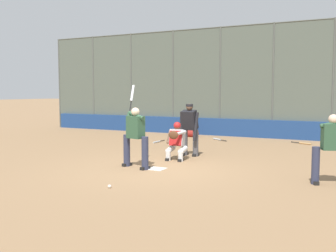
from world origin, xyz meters
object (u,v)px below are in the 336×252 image
catcher_behind_plate (176,140)px  equipment_bag_dugout_side (187,133)px  batter_on_deck (333,146)px  spare_bat_near_backstop (304,143)px  baseball_loose (110,186)px  spare_bat_third_base_side (158,142)px  spare_bat_first_base_side (218,139)px  umpire_home (190,128)px  batter_at_plate (135,135)px

catcher_behind_plate → equipment_bag_dugout_side: catcher_behind_plate is taller
batter_on_deck → spare_bat_near_backstop: size_ratio=2.63×
spare_bat_near_backstop → baseball_loose: baseball_loose is taller
spare_bat_third_base_side → equipment_bag_dugout_side: equipment_bag_dugout_side is taller
spare_bat_first_base_side → umpire_home: bearing=133.5°
spare_bat_third_base_side → batter_on_deck: bearing=57.9°
spare_bat_third_base_side → spare_bat_first_base_side: size_ratio=1.15×
catcher_behind_plate → baseball_loose: (-0.21, 3.70, -0.55)m
umpire_home → spare_bat_near_backstop: umpire_home is taller
batter_at_plate → spare_bat_first_base_side: size_ratio=2.93×
spare_bat_first_base_side → equipment_bag_dugout_side: 1.83m
catcher_behind_plate → equipment_bag_dugout_side: (2.24, -5.74, -0.43)m
batter_at_plate → umpire_home: bearing=-85.4°
spare_bat_first_base_side → baseball_loose: 8.87m
batter_at_plate → batter_on_deck: bearing=-160.1°
catcher_behind_plate → batter_on_deck: bearing=159.4°
catcher_behind_plate → spare_bat_third_base_side: size_ratio=1.30×
spare_bat_near_backstop → baseball_loose: 9.51m
umpire_home → equipment_bag_dugout_side: umpire_home is taller
batter_at_plate → spare_bat_third_base_side: batter_at_plate is taller
spare_bat_first_base_side → equipment_bag_dugout_side: (1.72, -0.60, 0.12)m
catcher_behind_plate → umpire_home: (-0.04, -0.89, 0.30)m
umpire_home → batter_on_deck: 4.82m
baseball_loose → equipment_bag_dugout_side: 9.75m
catcher_behind_plate → umpire_home: size_ratio=0.69×
equipment_bag_dugout_side → spare_bat_first_base_side: bearing=160.7°
batter_at_plate → spare_bat_near_backstop: (-3.33, -6.98, -0.84)m
catcher_behind_plate → spare_bat_first_base_side: catcher_behind_plate is taller
umpire_home → equipment_bag_dugout_side: size_ratio=1.40×
spare_bat_near_backstop → catcher_behind_plate: bearing=-90.6°
spare_bat_third_base_side → umpire_home: bearing=47.1°
baseball_loose → spare_bat_first_base_side: bearing=-85.3°
umpire_home → baseball_loose: umpire_home is taller
catcher_behind_plate → spare_bat_first_base_side: size_ratio=1.50×
batter_at_plate → baseball_loose: bearing=123.7°
equipment_bag_dugout_side → umpire_home: bearing=115.1°
catcher_behind_plate → spare_bat_first_base_side: (0.51, -5.14, -0.55)m
batter_at_plate → equipment_bag_dugout_side: (1.77, -7.29, -0.72)m
spare_bat_third_base_side → spare_bat_first_base_side: same height
spare_bat_third_base_side → batter_at_plate: bearing=23.8°
spare_bat_third_base_side → spare_bat_first_base_side: (-1.91, -1.81, -0.00)m
batter_on_deck → umpire_home: bearing=131.5°
spare_bat_first_base_side → baseball_loose: baseball_loose is taller
batter_on_deck → spare_bat_first_base_side: 8.07m
spare_bat_third_base_side → catcher_behind_plate: bearing=37.9°
batter_on_deck → baseball_loose: bearing=-171.7°
catcher_behind_plate → umpire_home: bearing=-97.2°
catcher_behind_plate → baseball_loose: 3.74m
batter_on_deck → spare_bat_third_base_side: bearing=123.8°
batter_on_deck → baseball_loose: (4.15, 2.46, -0.80)m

